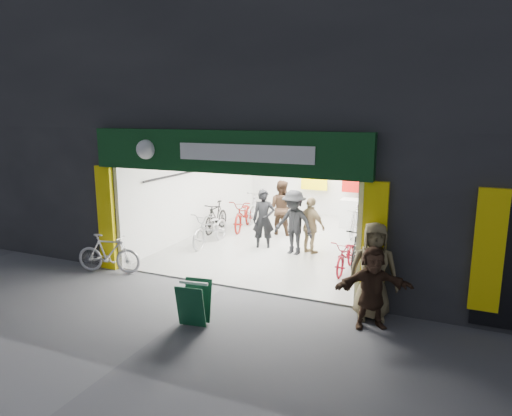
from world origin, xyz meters
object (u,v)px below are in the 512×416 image
Objects in this scene: bike_left_front at (211,229)px; pedestrian_near at (373,271)px; sandwich_board at (194,302)px; bike_right_front at (359,247)px; parked_bike at (109,253)px.

bike_left_front is 6.04m from pedestrian_near.
pedestrian_near reaches higher than sandwich_board.
bike_right_front reaches higher than parked_bike.
parked_bike is 1.99× the size of sandwich_board.
bike_right_front is 6.21m from parked_bike.
bike_right_front is at bearing 55.85° from sandwich_board.
parked_bike is at bearing -153.86° from bike_right_front.
pedestrian_near reaches higher than bike_right_front.
sandwich_board is at bearing -129.32° from parked_bike.
pedestrian_near is 2.30× the size of sandwich_board.
parked_bike is 6.35m from pedestrian_near.
bike_left_front is 1.05× the size of pedestrian_near.
sandwich_board is (2.26, -4.68, -0.07)m from bike_left_front.
pedestrian_near is (6.34, 0.00, 0.45)m from parked_bike.
pedestrian_near is (0.80, -2.81, 0.38)m from bike_right_front.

